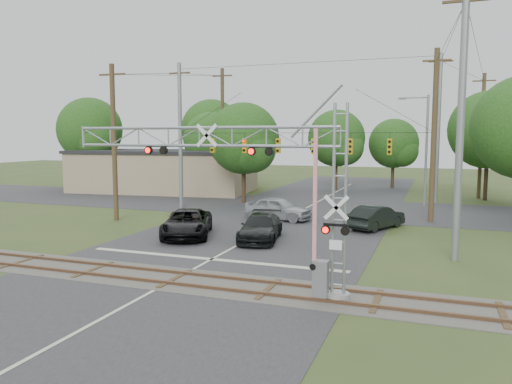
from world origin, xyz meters
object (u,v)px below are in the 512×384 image
(traffic_signal_span, at_px, (308,138))
(sedan_silver, at_px, (278,209))
(pickup_black, at_px, (187,223))
(car_dark, at_px, (261,227))
(crossing_gantry, at_px, (251,176))
(streetlight, at_px, (424,145))
(commercial_building, at_px, (164,171))

(traffic_signal_span, relative_size, sedan_silver, 4.14)
(pickup_black, distance_m, car_dark, 4.37)
(traffic_signal_span, bearing_deg, crossing_gantry, -82.18)
(traffic_signal_span, bearing_deg, streetlight, 45.22)
(crossing_gantry, bearing_deg, streetlight, 78.63)
(car_dark, height_order, streetlight, streetlight)
(sedan_silver, xyz_separation_m, commercial_building, (-16.80, 13.27, 1.37))
(sedan_silver, bearing_deg, car_dark, -162.19)
(traffic_signal_span, distance_m, car_dark, 10.72)
(traffic_signal_span, bearing_deg, car_dark, -91.40)
(car_dark, distance_m, sedan_silver, 6.91)
(crossing_gantry, distance_m, car_dark, 9.93)
(crossing_gantry, height_order, pickup_black, crossing_gantry)
(crossing_gantry, bearing_deg, car_dark, 107.32)
(sedan_silver, xyz_separation_m, streetlight, (9.16, 10.57, 4.30))
(traffic_signal_span, xyz_separation_m, sedan_silver, (-1.37, -2.71, -4.83))
(car_dark, relative_size, commercial_building, 0.26)
(pickup_black, relative_size, car_dark, 1.12)
(pickup_black, bearing_deg, crossing_gantry, -70.53)
(commercial_building, relative_size, streetlight, 2.13)
(traffic_signal_span, height_order, car_dark, traffic_signal_span)
(streetlight, bearing_deg, car_dark, -114.78)
(sedan_silver, distance_m, streetlight, 14.63)
(traffic_signal_span, relative_size, streetlight, 2.12)
(pickup_black, bearing_deg, sedan_silver, 45.37)
(car_dark, bearing_deg, pickup_black, 176.32)
(pickup_black, height_order, car_dark, pickup_black)
(crossing_gantry, relative_size, traffic_signal_span, 0.58)
(car_dark, bearing_deg, streetlight, 55.13)
(commercial_building, bearing_deg, sedan_silver, -44.69)
(sedan_silver, height_order, commercial_building, commercial_building)
(commercial_building, xyz_separation_m, streetlight, (25.96, -2.70, 2.93))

